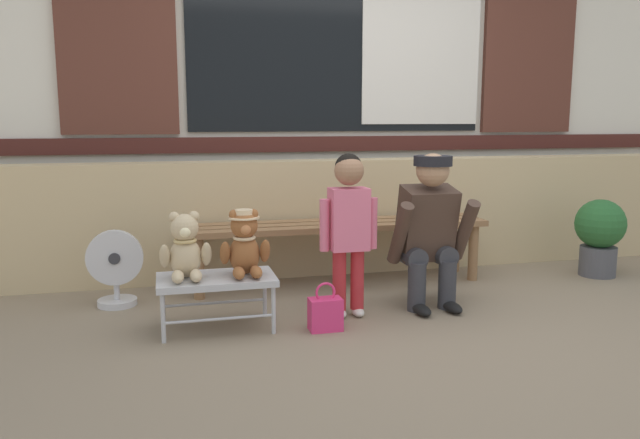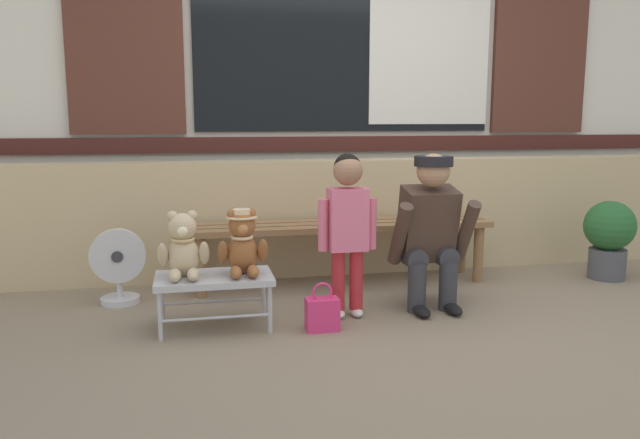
# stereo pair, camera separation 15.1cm
# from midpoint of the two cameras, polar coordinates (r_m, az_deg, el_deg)

# --- Properties ---
(ground_plane) EXTENTS (60.00, 60.00, 0.00)m
(ground_plane) POSITION_cam_midpoint_polar(r_m,az_deg,el_deg) (3.53, 8.78, -9.97)
(ground_plane) COLOR #84725B
(brick_low_wall) EXTENTS (6.71, 0.25, 0.85)m
(brick_low_wall) POSITION_cam_midpoint_polar(r_m,az_deg,el_deg) (4.73, 2.19, 0.39)
(brick_low_wall) COLOR tan
(brick_low_wall) RESTS_ON ground
(shop_facade) EXTENTS (6.84, 0.26, 3.35)m
(shop_facade) POSITION_cam_midpoint_polar(r_m,az_deg,el_deg) (5.20, 0.67, 15.17)
(shop_facade) COLOR silver
(shop_facade) RESTS_ON ground
(wooden_bench_long) EXTENTS (2.10, 0.40, 0.44)m
(wooden_bench_long) POSITION_cam_midpoint_polar(r_m,az_deg,el_deg) (4.33, 0.66, -1.13)
(wooden_bench_long) COLOR #8E6642
(wooden_bench_long) RESTS_ON ground
(small_display_bench) EXTENTS (0.64, 0.36, 0.30)m
(small_display_bench) POSITION_cam_midpoint_polar(r_m,az_deg,el_deg) (3.49, -10.71, -5.68)
(small_display_bench) COLOR #BCBCC1
(small_display_bench) RESTS_ON ground
(teddy_bear_plain) EXTENTS (0.28, 0.26, 0.36)m
(teddy_bear_plain) POSITION_cam_midpoint_polar(r_m,az_deg,el_deg) (3.44, -13.47, -2.61)
(teddy_bear_plain) COLOR #CCB289
(teddy_bear_plain) RESTS_ON small_display_bench
(teddy_bear_with_hat) EXTENTS (0.28, 0.27, 0.36)m
(teddy_bear_with_hat) POSITION_cam_midpoint_polar(r_m,az_deg,el_deg) (3.45, -8.16, -2.24)
(teddy_bear_with_hat) COLOR #93562D
(teddy_bear_with_hat) RESTS_ON small_display_bench
(child_standing) EXTENTS (0.35, 0.18, 0.96)m
(child_standing) POSITION_cam_midpoint_polar(r_m,az_deg,el_deg) (3.59, 1.44, 0.23)
(child_standing) COLOR #B7282D
(child_standing) RESTS_ON ground
(adult_crouching) EXTENTS (0.50, 0.49, 0.95)m
(adult_crouching) POSITION_cam_midpoint_polar(r_m,az_deg,el_deg) (3.86, 8.89, -0.93)
(adult_crouching) COLOR #333338
(adult_crouching) RESTS_ON ground
(handbag_on_ground) EXTENTS (0.18, 0.11, 0.27)m
(handbag_on_ground) POSITION_cam_midpoint_polar(r_m,az_deg,el_deg) (3.46, -0.77, -8.59)
(handbag_on_ground) COLOR #E53370
(handbag_on_ground) RESTS_ON ground
(potted_plant) EXTENTS (0.36, 0.36, 0.57)m
(potted_plant) POSITION_cam_midpoint_polar(r_m,az_deg,el_deg) (4.98, 23.45, -1.13)
(potted_plant) COLOR #4C4C51
(potted_plant) RESTS_ON ground
(floor_fan) EXTENTS (0.34, 0.24, 0.48)m
(floor_fan) POSITION_cam_midpoint_polar(r_m,az_deg,el_deg) (4.07, -19.25, -4.28)
(floor_fan) COLOR silver
(floor_fan) RESTS_ON ground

